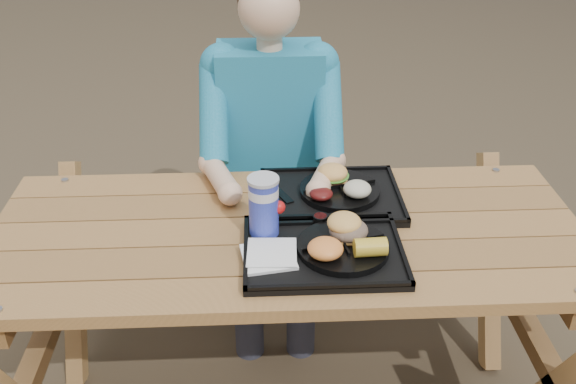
{
  "coord_description": "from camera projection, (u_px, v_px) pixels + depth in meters",
  "views": [
    {
      "loc": [
        -0.08,
        -1.61,
        1.82
      ],
      "look_at": [
        0.0,
        0.0,
        0.88
      ],
      "focal_mm": 40.0,
      "sensor_mm": 36.0,
      "label": 1
    }
  ],
  "objects": [
    {
      "name": "picnic_table",
      "position": [
        288.0,
        323.0,
        2.13
      ],
      "size": [
        1.8,
        1.49,
        0.75
      ],
      "primitive_type": null,
      "color": "#999999",
      "rests_on": "ground"
    },
    {
      "name": "soda_cup",
      "position": [
        264.0,
        208.0,
        1.84
      ],
      "size": [
        0.09,
        0.09,
        0.17
      ],
      "primitive_type": "cylinder",
      "color": "#1627AA",
      "rests_on": "tray_near"
    },
    {
      "name": "mac_cheese",
      "position": [
        325.0,
        249.0,
        1.74
      ],
      "size": [
        0.1,
        0.1,
        0.05
      ],
      "primitive_type": "ellipsoid",
      "color": "#FF9B43",
      "rests_on": "plate_near"
    },
    {
      "name": "napkin_stack",
      "position": [
        268.0,
        256.0,
        1.77
      ],
      "size": [
        0.16,
        0.16,
        0.02
      ],
      "primitive_type": "cube",
      "rotation": [
        0.0,
        0.0,
        0.17
      ],
      "color": "white",
      "rests_on": "tray_near"
    },
    {
      "name": "corn_cob",
      "position": [
        370.0,
        247.0,
        1.74
      ],
      "size": [
        0.09,
        0.09,
        0.05
      ],
      "primitive_type": null,
      "rotation": [
        0.0,
        0.0,
        0.05
      ],
      "color": "gold",
      "rests_on": "plate_near"
    },
    {
      "name": "plate_far",
      "position": [
        340.0,
        190.0,
        2.08
      ],
      "size": [
        0.26,
        0.26,
        0.02
      ],
      "primitive_type": "cylinder",
      "color": "black",
      "rests_on": "tray_far"
    },
    {
      "name": "baked_beans",
      "position": [
        321.0,
        194.0,
        2.01
      ],
      "size": [
        0.07,
        0.07,
        0.03
      ],
      "primitive_type": "ellipsoid",
      "color": "#571211",
      "rests_on": "plate_far"
    },
    {
      "name": "condiment_bbq",
      "position": [
        320.0,
        219.0,
        1.92
      ],
      "size": [
        0.05,
        0.05,
        0.03
      ],
      "primitive_type": "cylinder",
      "color": "black",
      "rests_on": "tray_near"
    },
    {
      "name": "potato_salad",
      "position": [
        357.0,
        189.0,
        2.02
      ],
      "size": [
        0.09,
        0.09,
        0.05
      ],
      "primitive_type": "ellipsoid",
      "color": "beige",
      "rests_on": "plate_far"
    },
    {
      "name": "condiment_mustard",
      "position": [
        337.0,
        220.0,
        1.92
      ],
      "size": [
        0.05,
        0.05,
        0.03
      ],
      "primitive_type": "cylinder",
      "color": "yellow",
      "rests_on": "tray_near"
    },
    {
      "name": "tray_near",
      "position": [
        323.0,
        252.0,
        1.82
      ],
      "size": [
        0.45,
        0.35,
        0.02
      ],
      "primitive_type": "cube",
      "color": "black",
      "rests_on": "picnic_table"
    },
    {
      "name": "burger",
      "position": [
        333.0,
        169.0,
        2.09
      ],
      "size": [
        0.1,
        0.1,
        0.09
      ],
      "primitive_type": null,
      "color": "#F8AF57",
      "rests_on": "plate_far"
    },
    {
      "name": "sandwich",
      "position": [
        349.0,
        221.0,
        1.81
      ],
      "size": [
        0.1,
        0.1,
        0.11
      ],
      "primitive_type": null,
      "color": "#F3B055",
      "rests_on": "plate_near"
    },
    {
      "name": "diner",
      "position": [
        271.0,
        172.0,
        2.48
      ],
      "size": [
        0.48,
        0.84,
        1.28
      ],
      "primitive_type": null,
      "color": "#1CA6C7",
      "rests_on": "ground"
    },
    {
      "name": "tray_far",
      "position": [
        331.0,
        198.0,
        2.08
      ],
      "size": [
        0.45,
        0.35,
        0.02
      ],
      "primitive_type": "cube",
      "color": "black",
      "rests_on": "picnic_table"
    },
    {
      "name": "cutlery_far",
      "position": [
        280.0,
        192.0,
        2.08
      ],
      "size": [
        0.09,
        0.15,
        0.01
      ],
      "primitive_type": "cube",
      "rotation": [
        0.0,
        0.0,
        0.45
      ],
      "color": "black",
      "rests_on": "tray_far"
    },
    {
      "name": "plate_near",
      "position": [
        343.0,
        247.0,
        1.8
      ],
      "size": [
        0.26,
        0.26,
        0.02
      ],
      "primitive_type": "cylinder",
      "color": "black",
      "rests_on": "tray_near"
    }
  ]
}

